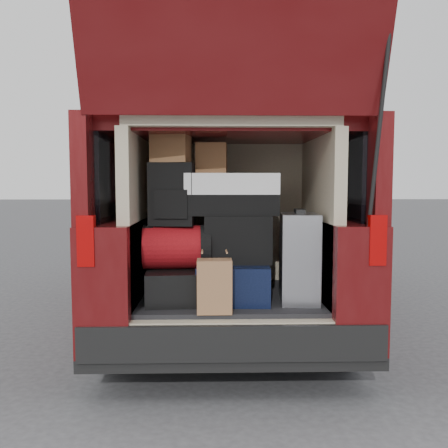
% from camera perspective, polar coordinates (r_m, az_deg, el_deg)
% --- Properties ---
extents(ground, '(80.00, 80.00, 0.00)m').
position_cam_1_polar(ground, '(3.39, 0.78, -18.67)').
color(ground, '#39393B').
rests_on(ground, ground).
extents(minivan, '(1.90, 5.35, 2.77)m').
position_cam_1_polar(minivan, '(4.99, -0.01, -0.27)').
color(minivan, black).
rests_on(minivan, ground).
extents(load_floor, '(1.24, 1.05, 0.55)m').
position_cam_1_polar(load_floor, '(3.55, 0.61, -12.83)').
color(load_floor, black).
rests_on(load_floor, ground).
extents(black_hardshell, '(0.44, 0.58, 0.22)m').
position_cam_1_polar(black_hardshell, '(3.34, -5.71, -7.16)').
color(black_hardshell, black).
rests_on(black_hardshell, load_floor).
extents(navy_hardshell, '(0.51, 0.61, 0.26)m').
position_cam_1_polar(navy_hardshell, '(3.36, 1.09, -6.74)').
color(navy_hardshell, black).
rests_on(navy_hardshell, load_floor).
extents(silver_roller, '(0.28, 0.42, 0.60)m').
position_cam_1_polar(silver_roller, '(3.29, 9.02, -3.99)').
color(silver_roller, white).
rests_on(silver_roller, load_floor).
extents(kraft_bag, '(0.22, 0.14, 0.33)m').
position_cam_1_polar(kraft_bag, '(2.98, -1.16, -7.48)').
color(kraft_bag, '#8C613F').
rests_on(kraft_bag, load_floor).
extents(red_duffel, '(0.47, 0.32, 0.30)m').
position_cam_1_polar(red_duffel, '(3.28, -5.67, -2.77)').
color(red_duffel, '#9F0E15').
rests_on(red_duffel, black_hardshell).
extents(black_soft_case, '(0.46, 0.28, 0.33)m').
position_cam_1_polar(black_soft_case, '(3.29, 1.65, -1.80)').
color(black_soft_case, black).
rests_on(black_soft_case, navy_hardshell).
extents(backpack, '(0.31, 0.21, 0.43)m').
position_cam_1_polar(backpack, '(3.26, -6.29, 3.58)').
color(backpack, black).
rests_on(backpack, red_duffel).
extents(twotone_duffel, '(0.64, 0.33, 0.29)m').
position_cam_1_polar(twotone_duffel, '(3.32, 0.86, 3.61)').
color(twotone_duffel, white).
rests_on(twotone_duffel, black_soft_case).
extents(grocery_sack_lower, '(0.28, 0.24, 0.22)m').
position_cam_1_polar(grocery_sack_lower, '(3.28, -6.41, 9.28)').
color(grocery_sack_lower, brown).
rests_on(grocery_sack_lower, backpack).
extents(grocery_sack_upper, '(0.23, 0.19, 0.21)m').
position_cam_1_polar(grocery_sack_upper, '(3.38, -1.51, 7.88)').
color(grocery_sack_upper, brown).
rests_on(grocery_sack_upper, twotone_duffel).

